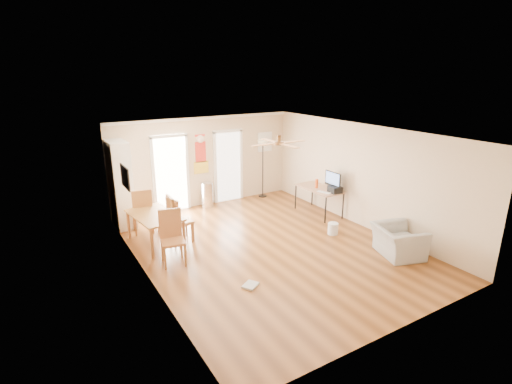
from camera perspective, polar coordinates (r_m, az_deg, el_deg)
floor at (r=8.92m, az=2.01°, el=-8.06°), size 7.00×7.00×0.00m
ceiling at (r=8.15m, az=2.20°, el=8.68°), size 5.50×7.00×0.00m
wall_back at (r=11.43m, az=-7.54°, el=4.44°), size 5.50×0.04×2.60m
wall_front at (r=6.03m, az=20.76°, el=-8.63°), size 5.50×0.04×2.60m
wall_left at (r=7.39m, az=-16.11°, el=-3.36°), size 0.04×7.00×2.60m
wall_right at (r=10.16m, az=15.23°, el=2.33°), size 0.04×7.00×2.60m
crown_molding at (r=8.16m, az=2.20°, el=8.41°), size 5.50×7.00×0.08m
kitchen_doorway at (r=11.12m, az=-12.41°, el=2.48°), size 0.90×0.10×2.10m
bathroom_doorway at (r=11.79m, az=-4.12°, el=3.69°), size 0.80×0.10×2.10m
wall_decal at (r=11.32m, az=-8.13°, el=5.57°), size 0.46×0.03×1.10m
ac_grille at (r=12.27m, az=1.30°, el=7.37°), size 0.50×0.04×0.60m
framed_poster at (r=8.58m, az=-18.69°, el=2.07°), size 0.04×0.66×0.48m
ceiling_fan at (r=7.93m, az=3.38°, el=7.18°), size 1.24×1.24×0.20m
bookshelf at (r=10.37m, az=-19.33°, el=1.12°), size 0.49×1.01×2.20m
dining_table at (r=9.22m, az=-14.54°, el=-5.29°), size 1.05×1.55×0.73m
dining_chair_right_a at (r=9.17m, az=-11.08°, el=-3.85°), size 0.49×0.49×1.12m
dining_chair_right_b at (r=9.14m, az=-10.98°, el=-4.02°), size 0.55×0.55×1.09m
dining_chair_near at (r=8.13m, az=-12.14°, el=-6.71°), size 0.54×0.54×1.13m
dining_chair_far at (r=9.90m, az=-16.37°, el=-2.62°), size 0.53×0.53×1.13m
trash_can at (r=11.40m, az=-7.19°, el=-0.42°), size 0.44×0.44×0.75m
torchiere_lamp at (r=12.14m, az=1.00°, el=3.39°), size 0.43×0.43×1.80m
computer_desk at (r=10.94m, az=9.16°, el=-1.28°), size 0.69×1.38×0.74m
imac at (r=10.55m, az=11.20°, el=1.50°), size 0.26×0.57×0.53m
keyboard at (r=10.46m, az=9.94°, el=-0.03°), size 0.24×0.39×0.01m
printer at (r=10.49m, az=11.52°, el=0.38°), size 0.33×0.37×0.17m
orange_bottle at (r=10.80m, az=8.90°, el=1.23°), size 0.10×0.10×0.25m
wastebasket_a at (r=9.71m, az=11.23°, el=-5.30°), size 0.27×0.27×0.29m
floor_cloth at (r=7.41m, az=-0.82°, el=-13.55°), size 0.37×0.35×0.04m
armchair at (r=8.95m, az=20.13°, el=-6.79°), size 1.15×1.23×0.65m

